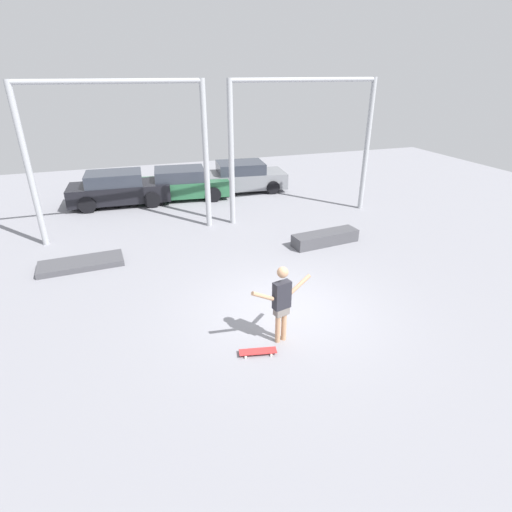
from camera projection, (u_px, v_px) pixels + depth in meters
name	position (u px, v px, depth m)	size (l,w,h in m)	color
ground_plane	(286.00, 310.00, 9.80)	(36.00, 36.00, 0.00)	gray
skateboarder	(282.00, 300.00, 8.28)	(1.45, 0.42, 1.79)	tan
skateboard	(258.00, 351.00, 8.27)	(0.81, 0.36, 0.08)	red
grind_box	(325.00, 238.00, 13.47)	(2.32, 0.62, 0.41)	#47474C
manual_pad	(81.00, 264.00, 11.97)	(2.40, 0.95, 0.18)	#47474C
canopy_support_left	(120.00, 143.00, 12.98)	(5.83, 0.20, 5.12)	#A5A8AD
canopy_support_right	(304.00, 133.00, 14.88)	(5.83, 0.20, 5.12)	#A5A8AD
parked_car_black	(119.00, 189.00, 17.24)	(4.25, 2.08, 1.42)	black
parked_car_green	(183.00, 184.00, 18.14)	(4.11, 2.34, 1.35)	#28603D
parked_car_grey	(243.00, 177.00, 19.26)	(4.10, 2.32, 1.38)	slate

